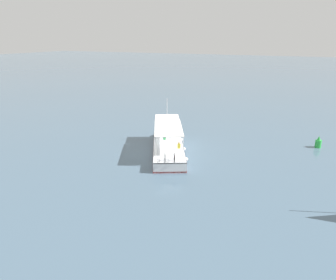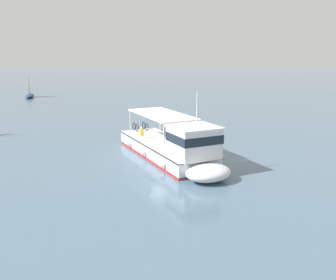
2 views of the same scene
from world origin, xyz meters
The scene contains 3 objects.
ground_plane centered at (0.00, 0.00, 0.00)m, with size 400.00×400.00×0.00m, color slate.
ferry_main centered at (-0.48, -0.43, 1.01)m, with size 12.73×8.51×5.32m.
sailboat_outer_anchorage centered at (39.05, 25.55, 0.54)m, with size 5.00×2.56×5.40m.
Camera 2 is at (-25.43, -0.40, 7.54)m, focal length 38.62 mm.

